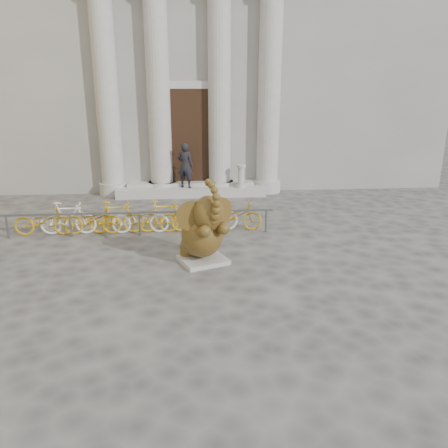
{
  "coord_description": "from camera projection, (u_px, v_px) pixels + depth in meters",
  "views": [
    {
      "loc": [
        -0.05,
        -8.2,
        4.17
      ],
      "look_at": [
        0.74,
        1.71,
        1.1
      ],
      "focal_mm": 35.0,
      "sensor_mm": 36.0,
      "label": 1
    }
  ],
  "objects": [
    {
      "name": "bike_rack",
      "position": [
        140.0,
        217.0,
        13.14
      ],
      "size": [
        8.0,
        0.53,
        1.0
      ],
      "color": "slate",
      "rests_on": "ground"
    },
    {
      "name": "classical_building",
      "position": [
        188.0,
        51.0,
        21.5
      ],
      "size": [
        22.0,
        10.7,
        12.0
      ],
      "color": "gray",
      "rests_on": "ground"
    },
    {
      "name": "pedestrian",
      "position": [
        185.0,
        165.0,
        17.45
      ],
      "size": [
        0.77,
        0.65,
        1.8
      ],
      "primitive_type": "imported",
      "rotation": [
        0.0,
        0.0,
        2.75
      ],
      "color": "black",
      "rests_on": "entrance_steps"
    },
    {
      "name": "elephant_statue",
      "position": [
        203.0,
        232.0,
        10.76
      ],
      "size": [
        1.48,
        1.74,
        2.19
      ],
      "rotation": [
        0.0,
        0.0,
        0.38
      ],
      "color": "#A8A59E",
      "rests_on": "ground"
    },
    {
      "name": "ground",
      "position": [
        195.0,
        300.0,
        9.05
      ],
      "size": [
        80.0,
        80.0,
        0.0
      ],
      "primitive_type": "plane",
      "color": "#474442",
      "rests_on": "ground"
    },
    {
      "name": "balustrade_post",
      "position": [
        241.0,
        177.0,
        17.63
      ],
      "size": [
        0.38,
        0.38,
        0.93
      ],
      "color": "#A8A59E",
      "rests_on": "entrance_steps"
    },
    {
      "name": "entrance_steps",
      "position": [
        191.0,
        191.0,
        17.95
      ],
      "size": [
        6.0,
        1.2,
        0.36
      ],
      "primitive_type": "cube",
      "color": "#A8A59E",
      "rests_on": "ground"
    }
  ]
}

